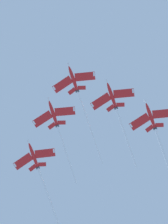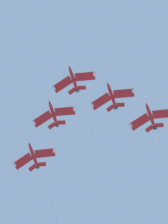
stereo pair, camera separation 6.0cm
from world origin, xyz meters
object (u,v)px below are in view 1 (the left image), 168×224
jet_lead (78,94)px  jet_left_wing (116,109)px  jet_right_wing (57,126)px  jet_left_outer (158,135)px  jet_right_outer (42,178)px

jet_lead → jet_left_wing: 18.05m
jet_left_wing → jet_right_wing: size_ratio=1.01×
jet_right_wing → jet_left_outer: bearing=-13.4°
jet_left_wing → jet_right_wing: bearing=145.1°
jet_left_wing → jet_lead: bearing=-177.7°
jet_right_wing → jet_left_outer: size_ratio=0.89×
jet_lead → jet_right_outer: jet_lead is taller
jet_lead → jet_left_wing: jet_lead is taller
jet_lead → jet_left_outer: size_ratio=1.05×
jet_lead → jet_left_outer: jet_lead is taller
jet_left_outer → jet_right_outer: 54.62m
jet_left_wing → jet_left_outer: (20.57, 5.27, -2.69)m
jet_right_wing → jet_right_outer: (0.60, 24.40, -3.00)m
jet_left_wing → jet_right_wing: (-22.26, 15.50, 0.73)m
jet_right_outer → jet_left_outer: bearing=-39.4°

